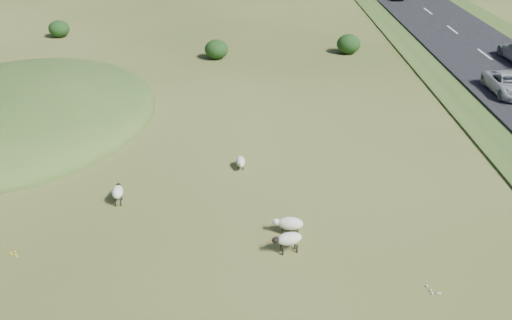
{
  "coord_description": "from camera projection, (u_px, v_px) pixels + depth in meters",
  "views": [
    {
      "loc": [
        1.86,
        -19.4,
        12.62
      ],
      "look_at": [
        2.0,
        4.0,
        1.0
      ],
      "focal_mm": 40.0,
      "sensor_mm": 36.0,
      "label": 1
    }
  ],
  "objects": [
    {
      "name": "road",
      "position": [
        459.0,
        37.0,
        49.9
      ],
      "size": [
        8.0,
        150.0,
        0.25
      ],
      "primitive_type": "cube",
      "color": "black",
      "rests_on": "ground"
    },
    {
      "name": "car_6",
      "position": [
        509.0,
        84.0,
        36.1
      ],
      "size": [
        2.1,
        4.55,
        1.26
      ],
      "primitive_type": "imported",
      "color": "silver",
      "rests_on": "road"
    },
    {
      "name": "mound",
      "position": [
        19.0,
        116.0,
        33.66
      ],
      "size": [
        16.0,
        20.0,
        4.0
      ],
      "primitive_type": "ellipsoid",
      "color": "#33561E",
      "rests_on": "ground"
    },
    {
      "name": "sheep_0",
      "position": [
        118.0,
        192.0,
        24.4
      ],
      "size": [
        0.59,
        1.11,
        0.78
      ],
      "rotation": [
        0.0,
        0.0,
        1.71
      ],
      "color": "beige",
      "rests_on": "ground"
    },
    {
      "name": "sheep_5",
      "position": [
        289.0,
        223.0,
        22.35
      ],
      "size": [
        1.26,
        0.65,
        0.71
      ],
      "rotation": [
        0.0,
        0.0,
        3.03
      ],
      "color": "beige",
      "rests_on": "ground"
    },
    {
      "name": "sheep_4",
      "position": [
        288.0,
        239.0,
        21.14
      ],
      "size": [
        1.21,
        0.73,
        0.84
      ],
      "rotation": [
        0.0,
        0.0,
        3.39
      ],
      "color": "beige",
      "rests_on": "ground"
    },
    {
      "name": "shrubs",
      "position": [
        209.0,
        40.0,
        46.29
      ],
      "size": [
        26.45,
        8.59,
        1.53
      ],
      "color": "black",
      "rests_on": "ground"
    },
    {
      "name": "sheep_1",
      "position": [
        241.0,
        162.0,
        27.41
      ],
      "size": [
        0.5,
        1.01,
        0.57
      ],
      "rotation": [
        0.0,
        0.0,
        4.79
      ],
      "color": "beige",
      "rests_on": "ground"
    },
    {
      "name": "ground",
      "position": [
        227.0,
        74.0,
        40.89
      ],
      "size": [
        160.0,
        160.0,
        0.0
      ],
      "primitive_type": "plane",
      "color": "#374917",
      "rests_on": "ground"
    }
  ]
}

